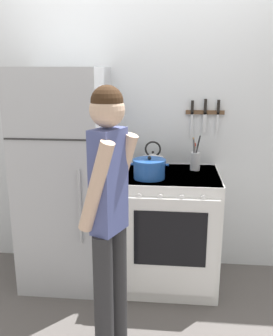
% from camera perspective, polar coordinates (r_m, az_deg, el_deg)
% --- Properties ---
extents(ground_plane, '(14.00, 14.00, 0.00)m').
position_cam_1_polar(ground_plane, '(3.53, 0.04, -13.74)').
color(ground_plane, '#5B5654').
extents(wall_back, '(10.00, 0.06, 2.55)m').
position_cam_1_polar(wall_back, '(3.16, 0.10, 7.30)').
color(wall_back, silver).
rests_on(wall_back, ground_plane).
extents(refrigerator, '(0.65, 0.68, 1.71)m').
position_cam_1_polar(refrigerator, '(3.00, -10.81, -1.62)').
color(refrigerator, '#B7BABF').
rests_on(refrigerator, ground_plane).
extents(stove_range, '(0.73, 0.68, 0.91)m').
position_cam_1_polar(stove_range, '(3.00, 5.17, -9.29)').
color(stove_range, white).
rests_on(stove_range, ground_plane).
extents(dutch_oven_pot, '(0.28, 0.24, 0.17)m').
position_cam_1_polar(dutch_oven_pot, '(2.74, 1.96, -0.11)').
color(dutch_oven_pot, '#1E4C9E').
rests_on(dutch_oven_pot, stove_range).
extents(tea_kettle, '(0.21, 0.16, 0.23)m').
position_cam_1_polar(tea_kettle, '(2.98, 2.53, 1.13)').
color(tea_kettle, silver).
rests_on(tea_kettle, stove_range).
extents(utensil_jar, '(0.08, 0.08, 0.28)m').
position_cam_1_polar(utensil_jar, '(2.99, 8.94, 1.20)').
color(utensil_jar, '#B7BABF').
rests_on(utensil_jar, stove_range).
extents(person, '(0.35, 0.39, 1.61)m').
position_cam_1_polar(person, '(2.14, -4.18, -6.32)').
color(person, '#2D2D30').
rests_on(person, ground_plane).
extents(wall_knife_strip, '(0.31, 0.03, 0.31)m').
position_cam_1_polar(wall_knife_strip, '(3.10, 10.40, 8.43)').
color(wall_knife_strip, brown).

